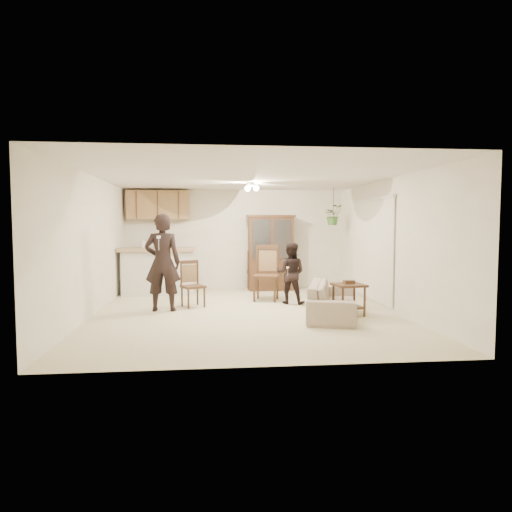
{
  "coord_description": "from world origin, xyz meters",
  "views": [
    {
      "loc": [
        -0.68,
        -8.33,
        1.63
      ],
      "look_at": [
        0.23,
        0.4,
        1.02
      ],
      "focal_mm": 32.0,
      "sensor_mm": 36.0,
      "label": 1
    }
  ],
  "objects": [
    {
      "name": "wall_front",
      "position": [
        0.0,
        -3.25,
        1.25
      ],
      "size": [
        5.5,
        0.02,
        2.5
      ],
      "primitive_type": "cube",
      "color": "white",
      "rests_on": "ground"
    },
    {
      "name": "wall_right",
      "position": [
        2.75,
        0.0,
        1.25
      ],
      "size": [
        0.02,
        6.5,
        2.5
      ],
      "primitive_type": "cube",
      "color": "white",
      "rests_on": "ground"
    },
    {
      "name": "ceiling_fixture",
      "position": [
        0.2,
        1.2,
        2.4
      ],
      "size": [
        0.36,
        0.36,
        0.2
      ],
      "primitive_type": null,
      "color": "#FFE9BF",
      "rests_on": "ceiling"
    },
    {
      "name": "chair_hutch_left",
      "position": [
        0.53,
        1.27,
        0.33
      ],
      "size": [
        0.65,
        0.65,
        1.18
      ],
      "rotation": [
        0.0,
        0.0,
        -0.28
      ],
      "color": "#381E14",
      "rests_on": "floor"
    },
    {
      "name": "floor",
      "position": [
        0.0,
        0.0,
        0.0
      ],
      "size": [
        6.5,
        6.5,
        0.0
      ],
      "primitive_type": "plane",
      "color": "beige",
      "rests_on": "ground"
    },
    {
      "name": "upper_cabinets",
      "position": [
        -1.9,
        3.07,
        2.1
      ],
      "size": [
        1.5,
        0.34,
        0.7
      ],
      "primitive_type": "cube",
      "color": "brown",
      "rests_on": "wall_back"
    },
    {
      "name": "adult",
      "position": [
        -1.54,
        0.31,
        0.9
      ],
      "size": [
        0.67,
        0.46,
        1.8
      ],
      "primitive_type": "imported",
      "rotation": [
        0.0,
        0.0,
        3.1
      ],
      "color": "black",
      "rests_on": "floor"
    },
    {
      "name": "hanging_plant",
      "position": [
        2.3,
        2.4,
        1.85
      ],
      "size": [
        0.43,
        0.37,
        0.48
      ],
      "primitive_type": "imported",
      "color": "#2C5A24",
      "rests_on": "ceiling"
    },
    {
      "name": "controller_child",
      "position": [
        0.88,
        0.58,
        0.77
      ],
      "size": [
        0.07,
        0.11,
        0.03
      ],
      "primitive_type": "cube",
      "rotation": [
        0.0,
        0.0,
        2.77
      ],
      "color": "white",
      "rests_on": "child"
    },
    {
      "name": "breakfast_bar",
      "position": [
        -1.85,
        2.35,
        0.5
      ],
      "size": [
        1.6,
        0.55,
        1.0
      ],
      "primitive_type": "cube",
      "color": "silver",
      "rests_on": "floor"
    },
    {
      "name": "china_hutch",
      "position": [
        0.84,
        2.81,
        0.92
      ],
      "size": [
        1.19,
        0.48,
        1.86
      ],
      "rotation": [
        0.0,
        0.0,
        0.02
      ],
      "color": "#381E14",
      "rests_on": "floor"
    },
    {
      "name": "ceiling",
      "position": [
        0.0,
        0.0,
        2.5
      ],
      "size": [
        5.5,
        6.5,
        0.02
      ],
      "primitive_type": "cube",
      "color": "silver",
      "rests_on": "wall_back"
    },
    {
      "name": "child",
      "position": [
        0.99,
        0.85,
        0.68
      ],
      "size": [
        0.8,
        0.71,
        1.35
      ],
      "primitive_type": "imported",
      "rotation": [
        0.0,
        0.0,
        2.77
      ],
      "color": "black",
      "rests_on": "floor"
    },
    {
      "name": "chair_bar",
      "position": [
        -0.99,
        0.66,
        0.26
      ],
      "size": [
        0.54,
        0.54,
        0.91
      ],
      "rotation": [
        0.0,
        0.0,
        0.43
      ],
      "color": "#381E14",
      "rests_on": "floor"
    },
    {
      "name": "wall_left",
      "position": [
        -2.75,
        0.0,
        1.25
      ],
      "size": [
        0.02,
        6.5,
        2.5
      ],
      "primitive_type": "cube",
      "color": "white",
      "rests_on": "ground"
    },
    {
      "name": "chair_hutch_right",
      "position": [
        0.49,
        2.97,
        0.28
      ],
      "size": [
        0.47,
        0.47,
        1.0
      ],
      "rotation": [
        0.0,
        0.0,
        3.07
      ],
      "color": "#381E14",
      "rests_on": "floor"
    },
    {
      "name": "controller_adult",
      "position": [
        -1.56,
        -0.12,
        1.4
      ],
      "size": [
        0.06,
        0.16,
        0.05
      ],
      "primitive_type": "cube",
      "rotation": [
        0.0,
        0.0,
        3.1
      ],
      "color": "white",
      "rests_on": "adult"
    },
    {
      "name": "side_table",
      "position": [
        1.81,
        -0.46,
        0.29
      ],
      "size": [
        0.58,
        0.58,
        0.63
      ],
      "rotation": [
        0.0,
        0.0,
        0.13
      ],
      "color": "#381E14",
      "rests_on": "floor"
    },
    {
      "name": "plant_cord",
      "position": [
        2.3,
        2.4,
        2.17
      ],
      "size": [
        0.01,
        0.01,
        0.65
      ],
      "primitive_type": "cylinder",
      "color": "black",
      "rests_on": "ceiling"
    },
    {
      "name": "bar_top",
      "position": [
        -1.85,
        2.35,
        1.05
      ],
      "size": [
        1.75,
        0.7,
        0.08
      ],
      "primitive_type": "cube",
      "color": "tan",
      "rests_on": "breakfast_bar"
    },
    {
      "name": "wall_back",
      "position": [
        0.0,
        3.25,
        1.25
      ],
      "size": [
        5.5,
        0.02,
        2.5
      ],
      "primitive_type": "cube",
      "color": "white",
      "rests_on": "ground"
    },
    {
      "name": "vertical_blinds",
      "position": [
        2.71,
        0.9,
        1.1
      ],
      "size": [
        0.06,
        2.3,
        2.1
      ],
      "primitive_type": null,
      "color": "silver",
      "rests_on": "wall_right"
    },
    {
      "name": "sofa",
      "position": [
        1.51,
        -0.49,
        0.37
      ],
      "size": [
        1.25,
        2.01,
        0.73
      ],
      "primitive_type": "imported",
      "rotation": [
        0.0,
        0.0,
        1.27
      ],
      "color": "beige",
      "rests_on": "floor"
    }
  ]
}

